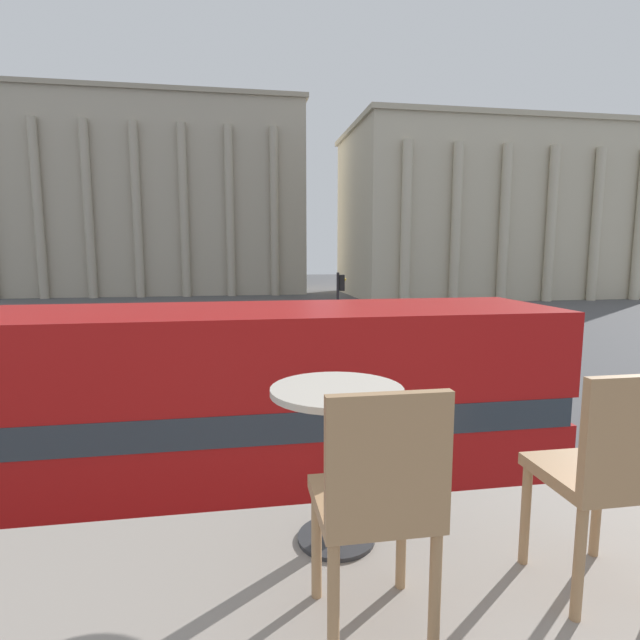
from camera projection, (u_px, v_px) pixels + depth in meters
double_decker_bus at (202, 416)px, 7.96m from camera, size 11.41×2.76×3.88m
cafe_dining_table at (337, 429)px, 2.25m from camera, size 0.60×0.60×0.73m
cafe_chair_0 at (378, 498)px, 1.67m from camera, size 0.40×0.40×0.91m
cafe_chair_1 at (607, 470)px, 1.88m from camera, size 0.40×0.40×0.91m
plaza_building_left at (149, 200)px, 58.29m from camera, size 35.88×15.62×21.42m
plaza_building_right at (485, 214)px, 54.75m from camera, size 30.49×17.09×17.61m
traffic_light_near at (301, 349)px, 13.18m from camera, size 0.42×0.24×3.36m
traffic_light_mid at (339, 303)px, 21.87m from camera, size 0.42×0.24×3.87m
car_maroon at (54, 342)px, 22.50m from camera, size 4.20×1.93×1.35m
pedestrian_white at (247, 312)px, 31.58m from camera, size 0.32×0.32×1.67m
pedestrian_blue at (63, 328)px, 24.84m from camera, size 0.32×0.32×1.70m
pedestrian_red at (208, 352)px, 19.09m from camera, size 0.32×0.32×1.64m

